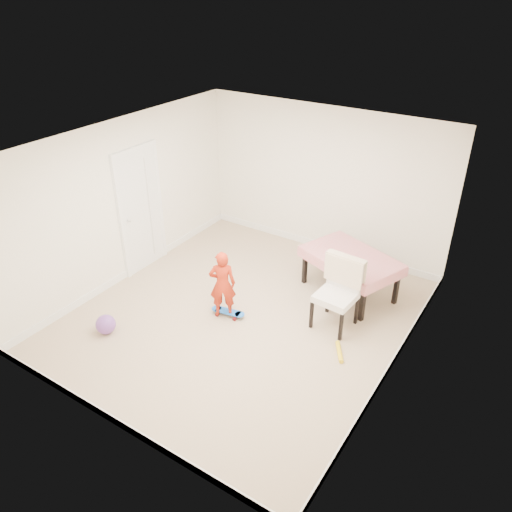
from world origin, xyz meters
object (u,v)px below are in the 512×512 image
Objects in this scene: dining_chair at (336,295)px; child at (223,286)px; skateboard at (228,313)px; dining_table at (349,274)px; balloon at (106,324)px.

dining_chair is 1.00× the size of child.
child is (-0.05, -0.04, 0.49)m from skateboard.
child is at bearing -108.42° from dining_table.
balloon is (-2.62, -1.90, -0.39)m from dining_chair.
skateboard is (-1.41, -0.64, -0.49)m from dining_chair.
dining_chair reaches higher than balloon.
dining_chair is at bearing 35.85° from balloon.
dining_chair is (0.17, -0.90, 0.19)m from dining_table.
dining_table reaches higher than balloon.
dining_table is 1.38× the size of child.
dining_table is at bearing 48.71° from balloon.
dining_table is 2.00m from skateboard.
balloon is at bearing -110.31° from dining_table.
dining_chair is 3.76× the size of balloon.
dining_chair reaches higher than skateboard.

